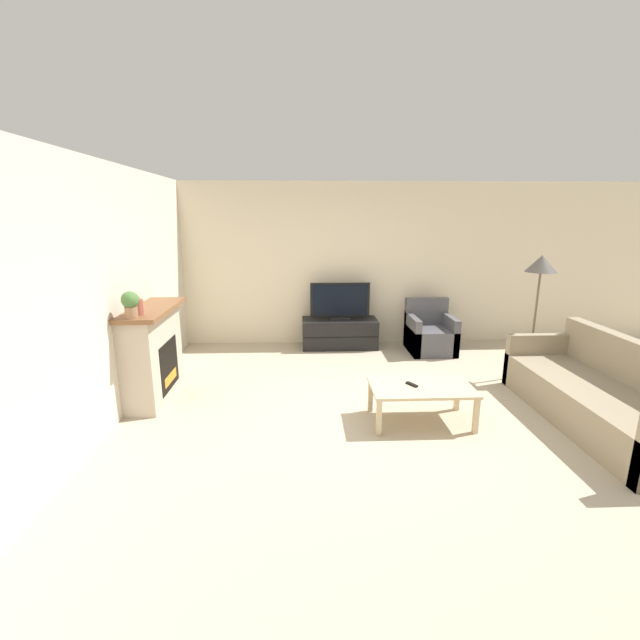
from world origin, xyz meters
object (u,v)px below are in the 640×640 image
object	(u,v)px
coffee_table	(421,390)
couch	(603,398)
fireplace	(153,352)
armchair	(430,334)
potted_plant	(130,303)
mantel_vase_left	(137,306)
tv	(340,302)
floor_lamp	(541,270)
remote	(412,384)
tv_stand	(340,333)

from	to	relation	value
coffee_table	couch	distance (m)	1.91
coffee_table	fireplace	bearing A→B (deg)	165.51
armchair	couch	size ratio (longest dim) A/B	0.35
fireplace	couch	size ratio (longest dim) A/B	0.55
potted_plant	fireplace	bearing A→B (deg)	91.77
mantel_vase_left	potted_plant	bearing A→B (deg)	-90.00
tv	floor_lamp	bearing A→B (deg)	-30.10
tv	armchair	world-z (taller)	tv
fireplace	floor_lamp	distance (m)	5.01
remote	couch	size ratio (longest dim) A/B	0.06
fireplace	floor_lamp	bearing A→B (deg)	5.71
mantel_vase_left	coffee_table	xyz separation A→B (m)	(3.02, -0.40, -0.85)
fireplace	mantel_vase_left	distance (m)	0.75
potted_plant	coffee_table	distance (m)	3.17
tv	remote	bearing A→B (deg)	-78.92
tv_stand	coffee_table	xyz separation A→B (m)	(0.63, -2.72, 0.12)
potted_plant	armchair	world-z (taller)	potted_plant
potted_plant	remote	bearing A→B (deg)	-4.25
tv	coffee_table	bearing A→B (deg)	-77.03
coffee_table	couch	xyz separation A→B (m)	(1.90, -0.13, -0.07)
mantel_vase_left	remote	world-z (taller)	mantel_vase_left
potted_plant	tv_stand	world-z (taller)	potted_plant
tv	remote	xyz separation A→B (m)	(0.53, -2.70, -0.35)
remote	floor_lamp	size ratio (longest dim) A/B	0.09
potted_plant	tv	world-z (taller)	potted_plant
fireplace	couch	xyz separation A→B (m)	(4.94, -0.92, -0.28)
mantel_vase_left	remote	bearing A→B (deg)	-7.35
fireplace	remote	world-z (taller)	fireplace
tv_stand	floor_lamp	xyz separation A→B (m)	(2.49, -1.45, 1.23)
tv_stand	floor_lamp	world-z (taller)	floor_lamp
mantel_vase_left	coffee_table	bearing A→B (deg)	-7.56
mantel_vase_left	coffee_table	size ratio (longest dim) A/B	0.20
mantel_vase_left	remote	xyz separation A→B (m)	(2.92, -0.38, -0.80)
potted_plant	couch	size ratio (longest dim) A/B	0.12
potted_plant	remote	distance (m)	3.05
floor_lamp	potted_plant	bearing A→B (deg)	-168.04
armchair	coffee_table	distance (m)	2.58
potted_plant	tv	xyz separation A→B (m)	(2.39, 2.48, -0.51)
mantel_vase_left	couch	bearing A→B (deg)	-6.17
armchair	remote	distance (m)	2.59
armchair	floor_lamp	world-z (taller)	floor_lamp
remote	couch	bearing A→B (deg)	-35.07
coffee_table	floor_lamp	distance (m)	2.52
tv_stand	tv	size ratio (longest dim) A/B	1.27
potted_plant	coffee_table	world-z (taller)	potted_plant
tv	armchair	size ratio (longest dim) A/B	1.18
coffee_table	armchair	bearing A→B (deg)	71.44
coffee_table	tv_stand	bearing A→B (deg)	102.96
floor_lamp	tv_stand	bearing A→B (deg)	149.86
potted_plant	armchair	bearing A→B (deg)	29.85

